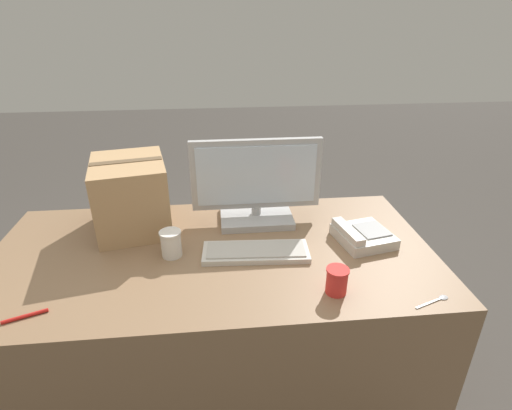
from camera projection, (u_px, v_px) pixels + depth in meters
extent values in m
plane|color=#47423D|center=(220.00, 380.00, 1.96)|extent=(12.00, 12.00, 0.00)
cube|color=#8C6B4C|center=(217.00, 321.00, 1.79)|extent=(1.80, 0.90, 0.75)
cube|color=#B7B7B7|center=(256.00, 217.00, 1.87)|extent=(0.33, 0.24, 0.03)
cylinder|color=#B2B2B2|center=(256.00, 210.00, 1.85)|extent=(0.04, 0.04, 0.04)
cube|color=#B2B2B2|center=(256.00, 174.00, 1.77)|extent=(0.58, 0.03, 0.32)
cube|color=silver|center=(257.00, 176.00, 1.76)|extent=(0.53, 0.01, 0.27)
cube|color=beige|center=(256.00, 252.00, 1.60)|extent=(0.43, 0.18, 0.02)
cube|color=#B7B2A8|center=(256.00, 249.00, 1.60)|extent=(0.40, 0.15, 0.01)
cube|color=beige|center=(363.00, 236.00, 1.69)|extent=(0.25, 0.26, 0.05)
cube|color=beige|center=(348.00, 231.00, 1.65)|extent=(0.09, 0.21, 0.03)
cube|color=gray|center=(372.00, 230.00, 1.69)|extent=(0.14, 0.15, 0.01)
cylinder|color=white|center=(171.00, 245.00, 1.58)|extent=(0.08, 0.08, 0.10)
cylinder|color=white|center=(170.00, 233.00, 1.56)|extent=(0.09, 0.09, 0.01)
cylinder|color=red|center=(337.00, 282.00, 1.38)|extent=(0.07, 0.07, 0.09)
cylinder|color=red|center=(338.00, 270.00, 1.35)|extent=(0.08, 0.08, 0.01)
cube|color=#B2B2B7|center=(429.00, 303.00, 1.34)|extent=(0.11, 0.05, 0.00)
ellipsoid|color=#B2B2B7|center=(443.00, 297.00, 1.37)|extent=(0.04, 0.04, 0.00)
cube|color=tan|center=(131.00, 195.00, 1.75)|extent=(0.36, 0.41, 0.31)
cube|color=brown|center=(126.00, 161.00, 1.68)|extent=(0.30, 0.10, 0.00)
cylinder|color=red|center=(25.00, 316.00, 1.28)|extent=(0.13, 0.06, 0.01)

